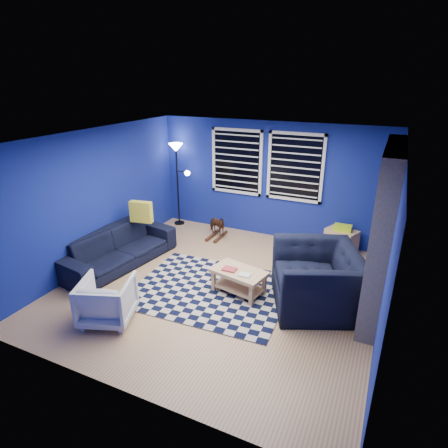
% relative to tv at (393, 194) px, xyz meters
% --- Properties ---
extents(floor, '(5.00, 5.00, 0.00)m').
position_rel_tv_xyz_m(floor, '(-2.45, -2.00, -1.40)').
color(floor, tan).
rests_on(floor, ground).
extents(ceiling, '(5.00, 5.00, 0.00)m').
position_rel_tv_xyz_m(ceiling, '(-2.45, -2.00, 1.10)').
color(ceiling, white).
rests_on(ceiling, wall_back).
extents(wall_back, '(5.00, 0.00, 5.00)m').
position_rel_tv_xyz_m(wall_back, '(-2.45, 0.50, -0.15)').
color(wall_back, navy).
rests_on(wall_back, floor).
extents(wall_left, '(0.00, 5.00, 5.00)m').
position_rel_tv_xyz_m(wall_left, '(-4.95, -2.00, -0.15)').
color(wall_left, navy).
rests_on(wall_left, floor).
extents(wall_right, '(0.00, 5.00, 5.00)m').
position_rel_tv_xyz_m(wall_right, '(0.05, -2.00, -0.15)').
color(wall_right, navy).
rests_on(wall_right, floor).
extents(fireplace, '(0.65, 2.00, 2.50)m').
position_rel_tv_xyz_m(fireplace, '(-0.09, -1.50, -0.20)').
color(fireplace, gray).
rests_on(fireplace, floor).
extents(window_left, '(1.17, 0.06, 1.42)m').
position_rel_tv_xyz_m(window_left, '(-3.20, 0.46, 0.20)').
color(window_left, black).
rests_on(window_left, wall_back).
extents(window_right, '(1.17, 0.06, 1.42)m').
position_rel_tv_xyz_m(window_right, '(-1.90, 0.46, 0.20)').
color(window_right, black).
rests_on(window_right, wall_back).
extents(tv, '(0.07, 1.00, 0.58)m').
position_rel_tv_xyz_m(tv, '(0.00, 0.00, 0.00)').
color(tv, black).
rests_on(tv, wall_right).
extents(rug, '(2.59, 2.12, 0.02)m').
position_rel_tv_xyz_m(rug, '(-2.54, -2.16, -1.39)').
color(rug, black).
rests_on(rug, floor).
extents(sofa, '(2.42, 1.24, 0.68)m').
position_rel_tv_xyz_m(sofa, '(-4.55, -2.04, -1.06)').
color(sofa, black).
rests_on(sofa, floor).
extents(armchair_big, '(1.78, 1.69, 0.92)m').
position_rel_tv_xyz_m(armchair_big, '(-0.88, -1.84, -0.94)').
color(armchair_big, black).
rests_on(armchair_big, floor).
extents(armchair_bent, '(0.92, 0.94, 0.67)m').
position_rel_tv_xyz_m(armchair_bent, '(-3.53, -3.50, -1.07)').
color(armchair_bent, gray).
rests_on(armchair_bent, floor).
extents(rocking_horse, '(0.44, 0.59, 0.46)m').
position_rel_tv_xyz_m(rocking_horse, '(-3.41, -0.14, -1.10)').
color(rocking_horse, '#442216').
rests_on(rocking_horse, floor).
extents(coffee_table, '(0.96, 0.67, 0.44)m').
position_rel_tv_xyz_m(coffee_table, '(-2.08, -2.04, -1.10)').
color(coffee_table, '#DBAC7B').
rests_on(coffee_table, rug).
extents(cabinet, '(0.69, 0.59, 0.58)m').
position_rel_tv_xyz_m(cabinet, '(-0.80, 0.25, -1.14)').
color(cabinet, '#DBAC7B').
rests_on(cabinet, floor).
extents(floor_lamp, '(0.53, 0.32, 1.93)m').
position_rel_tv_xyz_m(floor_lamp, '(-4.57, 0.25, 0.18)').
color(floor_lamp, black).
rests_on(floor_lamp, floor).
extents(throw_pillow, '(0.45, 0.21, 0.42)m').
position_rel_tv_xyz_m(throw_pillow, '(-4.40, -1.45, -0.52)').
color(throw_pillow, yellow).
rests_on(throw_pillow, sofa).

